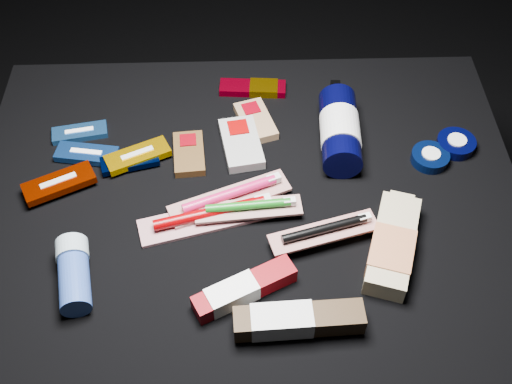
{
  "coord_description": "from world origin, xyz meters",
  "views": [
    {
      "loc": [
        -0.01,
        -0.7,
        1.28
      ],
      "look_at": [
        0.01,
        0.01,
        0.42
      ],
      "focal_mm": 45.0,
      "sensor_mm": 36.0,
      "label": 1
    }
  ],
  "objects_px": {
    "bodywash_bottle": "(392,247)",
    "toothpaste_carton_red": "(240,291)",
    "deodorant_stick": "(74,273)",
    "lotion_bottle": "(340,130)"
  },
  "relations": [
    {
      "from": "deodorant_stick",
      "to": "bodywash_bottle",
      "type": "bearing_deg",
      "value": -7.14
    },
    {
      "from": "toothpaste_carton_red",
      "to": "lotion_bottle",
      "type": "bearing_deg",
      "value": 33.26
    },
    {
      "from": "bodywash_bottle",
      "to": "lotion_bottle",
      "type": "bearing_deg",
      "value": 121.16
    },
    {
      "from": "lotion_bottle",
      "to": "deodorant_stick",
      "type": "height_order",
      "value": "lotion_bottle"
    },
    {
      "from": "bodywash_bottle",
      "to": "deodorant_stick",
      "type": "relative_size",
      "value": 1.53
    },
    {
      "from": "lotion_bottle",
      "to": "deodorant_stick",
      "type": "xyz_separation_m",
      "value": [
        -0.45,
        -0.29,
        -0.01
      ]
    },
    {
      "from": "bodywash_bottle",
      "to": "deodorant_stick",
      "type": "distance_m",
      "value": 0.51
    },
    {
      "from": "bodywash_bottle",
      "to": "toothpaste_carton_red",
      "type": "bearing_deg",
      "value": -145.65
    },
    {
      "from": "deodorant_stick",
      "to": "lotion_bottle",
      "type": "bearing_deg",
      "value": 21.32
    },
    {
      "from": "toothpaste_carton_red",
      "to": "deodorant_stick",
      "type": "bearing_deg",
      "value": 146.21
    }
  ]
}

